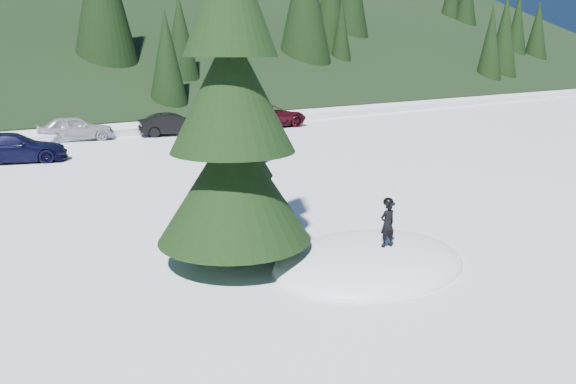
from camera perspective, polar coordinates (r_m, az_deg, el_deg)
ground at (r=12.14m, az=8.24°, el=-7.26°), size 200.00×200.00×0.00m
snow_mound at (r=12.14m, az=8.24°, el=-7.26°), size 4.48×3.52×0.96m
spruce_tall at (r=11.33m, az=-5.71°, el=8.60°), size 3.20×3.20×8.60m
spruce_short at (r=13.19m, az=-5.35°, el=3.96°), size 2.20×2.20×5.37m
child_skier at (r=11.67m, az=10.07°, el=-3.21°), size 0.38×0.29×0.96m
adult_0 at (r=23.27m, az=-6.55°, el=4.95°), size 1.02×0.92×1.71m
adult_1 at (r=23.32m, az=-2.65°, el=5.12°), size 1.13×0.76×1.78m
car_3 at (r=26.15m, az=-26.19°, el=4.07°), size 4.60×3.13×1.24m
car_4 at (r=31.77m, az=-20.83°, el=6.06°), size 4.10×2.49×1.31m
car_5 at (r=32.47m, az=-11.57°, el=6.76°), size 4.03×2.44×1.25m
car_6 at (r=35.59m, az=-2.07°, el=7.74°), size 5.27×2.61×1.44m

